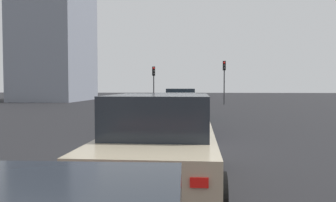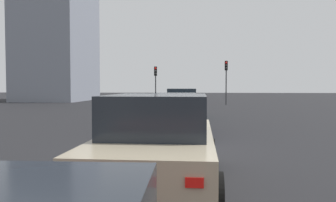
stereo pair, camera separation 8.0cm
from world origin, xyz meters
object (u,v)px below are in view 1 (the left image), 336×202
at_px(car_teal_lead, 180,104).
at_px(traffic_light_near_left, 154,77).
at_px(car_navy_second, 175,114).
at_px(traffic_light_near_right, 224,73).
at_px(car_beige_third, 161,143).

distance_m(car_teal_lead, traffic_light_near_left, 14.89).
distance_m(car_navy_second, traffic_light_near_right, 20.51).
bearing_deg(car_teal_lead, traffic_light_near_left, 10.52).
relative_size(car_beige_third, traffic_light_near_left, 1.26).
xyz_separation_m(car_navy_second, car_beige_third, (-6.77, -0.14, 0.05)).
distance_m(car_teal_lead, car_navy_second, 6.26).
xyz_separation_m(car_teal_lead, traffic_light_near_left, (14.42, 3.21, 1.89)).
height_order(car_teal_lead, car_navy_second, car_teal_lead).
bearing_deg(car_teal_lead, traffic_light_near_right, -16.77).
height_order(car_navy_second, traffic_light_near_right, traffic_light_near_right).
relative_size(car_teal_lead, car_navy_second, 0.92).
height_order(traffic_light_near_left, traffic_light_near_right, traffic_light_near_right).
bearing_deg(car_beige_third, car_teal_lead, 1.47).
bearing_deg(traffic_light_near_right, car_beige_third, 0.94).
height_order(car_teal_lead, car_beige_third, car_teal_lead).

